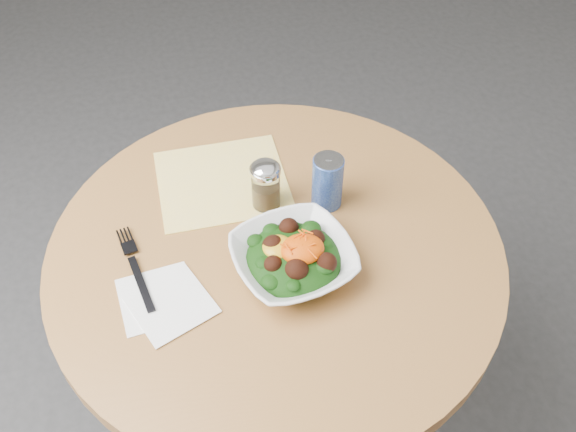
% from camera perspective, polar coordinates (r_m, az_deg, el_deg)
% --- Properties ---
extents(ground, '(6.00, 6.00, 0.00)m').
position_cam_1_polar(ground, '(1.90, -0.78, -17.29)').
color(ground, '#2F2F31').
rests_on(ground, ground).
extents(table, '(0.90, 0.90, 0.75)m').
position_cam_1_polar(table, '(1.42, -1.01, -7.75)').
color(table, black).
rests_on(table, ground).
extents(cloth_napkin, '(0.28, 0.26, 0.00)m').
position_cam_1_polar(cloth_napkin, '(1.39, -5.87, 3.08)').
color(cloth_napkin, yellow).
rests_on(cloth_napkin, table).
extents(paper_napkins, '(0.18, 0.18, 0.00)m').
position_cam_1_polar(paper_napkins, '(1.20, -10.95, -7.45)').
color(paper_napkins, white).
rests_on(paper_napkins, table).
extents(salad_bowl, '(0.26, 0.26, 0.08)m').
position_cam_1_polar(salad_bowl, '(1.20, 0.49, -3.75)').
color(salad_bowl, white).
rests_on(salad_bowl, table).
extents(fork, '(0.05, 0.22, 0.00)m').
position_cam_1_polar(fork, '(1.26, -13.45, -4.28)').
color(fork, black).
rests_on(fork, table).
extents(spice_shaker, '(0.06, 0.06, 0.11)m').
position_cam_1_polar(spice_shaker, '(1.30, -1.99, 2.78)').
color(spice_shaker, silver).
rests_on(spice_shaker, table).
extents(beverage_can, '(0.06, 0.06, 0.12)m').
position_cam_1_polar(beverage_can, '(1.30, 3.53, 3.07)').
color(beverage_can, '#0D2497').
rests_on(beverage_can, table).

